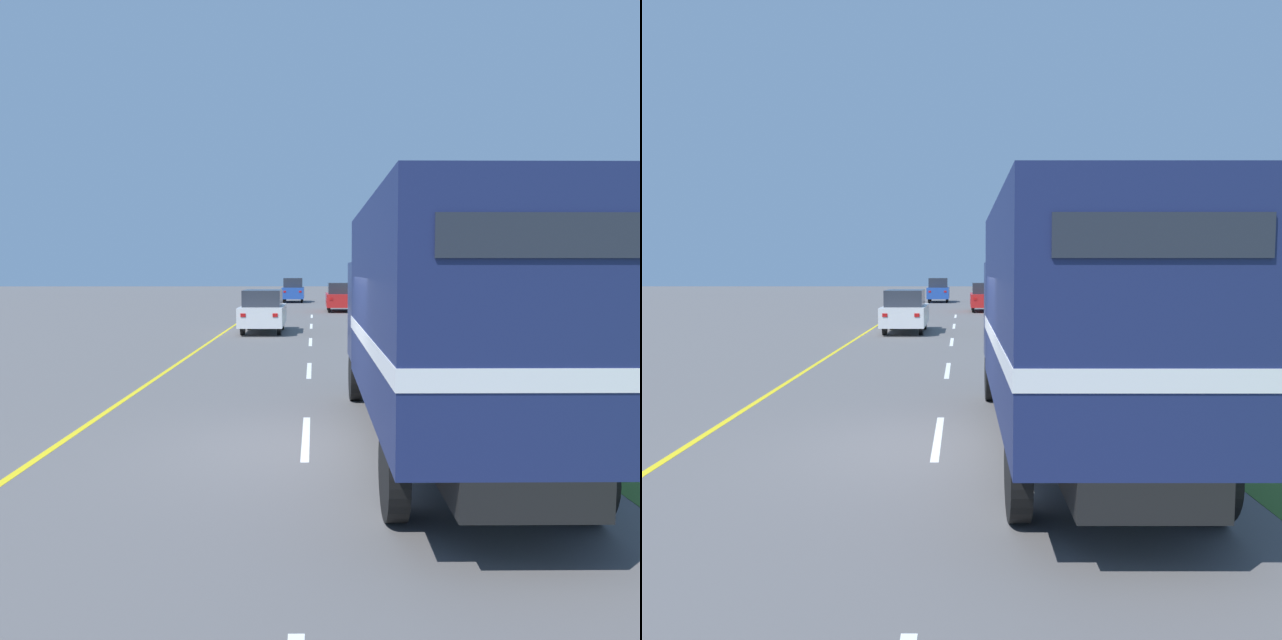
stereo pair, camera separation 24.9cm
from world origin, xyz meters
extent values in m
plane|color=#5B5959|center=(0.00, 0.00, 0.00)|extent=(200.00, 200.00, 0.00)
cube|color=#3D6628|center=(13.70, 19.84, 0.00)|extent=(20.00, 67.70, 0.01)
cube|color=yellow|center=(-3.70, 19.84, 0.00)|extent=(0.12, 67.70, 0.01)
cube|color=white|center=(0.00, 0.54, 0.00)|extent=(0.12, 2.60, 0.01)
cube|color=white|center=(0.00, 7.14, 0.00)|extent=(0.12, 2.60, 0.01)
cube|color=white|center=(0.00, 13.74, 0.00)|extent=(0.12, 2.60, 0.01)
cube|color=white|center=(0.00, 20.34, 0.00)|extent=(0.12, 2.60, 0.01)
cube|color=white|center=(0.00, 26.94, 0.00)|extent=(0.12, 2.60, 0.01)
cylinder|color=black|center=(0.95, 3.37, 0.50)|extent=(0.22, 1.00, 1.00)
cylinder|color=black|center=(2.97, 3.37, 0.50)|extent=(0.22, 1.00, 1.00)
cylinder|color=black|center=(0.95, -2.70, 0.50)|extent=(0.22, 1.00, 1.00)
cylinder|color=black|center=(2.97, -2.70, 0.50)|extent=(0.22, 1.00, 1.00)
cube|color=black|center=(1.96, 0.00, 0.68)|extent=(1.29, 8.11, 0.36)
cube|color=navy|center=(1.96, -1.05, 2.15)|extent=(2.35, 6.01, 2.59)
cube|color=white|center=(1.96, -1.05, 1.70)|extent=(2.37, 6.03, 0.20)
cube|color=#232833|center=(1.96, -4.07, 2.87)|extent=(1.76, 0.03, 0.36)
cube|color=navy|center=(1.96, 3.01, 1.81)|extent=(2.25, 2.10, 1.90)
cube|color=#283342|center=(1.96, 4.07, 2.05)|extent=(1.99, 0.03, 0.85)
cylinder|color=black|center=(-2.77, 18.68, 0.33)|extent=(0.16, 0.66, 0.66)
cylinder|color=black|center=(-1.29, 18.68, 0.33)|extent=(0.16, 0.66, 0.66)
cylinder|color=black|center=(-2.77, 16.17, 0.33)|extent=(0.16, 0.66, 0.66)
cylinder|color=black|center=(-1.29, 16.17, 0.33)|extent=(0.16, 0.66, 0.66)
cube|color=white|center=(-2.03, 17.42, 0.73)|extent=(1.80, 4.04, 0.80)
cube|color=#282D38|center=(-2.03, 17.26, 1.47)|extent=(1.55, 2.22, 0.68)
cube|color=red|center=(-2.66, 15.39, 0.87)|extent=(0.20, 0.03, 0.14)
cube|color=red|center=(-1.40, 15.39, 0.87)|extent=(0.20, 0.03, 0.14)
cylinder|color=black|center=(1.08, 32.67, 0.33)|extent=(0.16, 0.66, 0.66)
cylinder|color=black|center=(2.56, 32.67, 0.33)|extent=(0.16, 0.66, 0.66)
cylinder|color=black|center=(1.08, 30.20, 0.33)|extent=(0.16, 0.66, 0.66)
cylinder|color=black|center=(2.56, 30.20, 0.33)|extent=(0.16, 0.66, 0.66)
cube|color=red|center=(1.82, 31.44, 0.74)|extent=(1.80, 3.98, 0.83)
cube|color=#282D38|center=(1.82, 31.28, 1.51)|extent=(1.55, 2.19, 0.70)
cube|color=red|center=(1.19, 29.44, 0.89)|extent=(0.20, 0.03, 0.14)
cube|color=red|center=(2.45, 29.44, 0.89)|extent=(0.20, 0.03, 0.14)
cylinder|color=black|center=(-2.35, 45.00, 0.33)|extent=(0.16, 0.66, 0.66)
cylinder|color=black|center=(-0.88, 45.00, 0.33)|extent=(0.16, 0.66, 0.66)
cylinder|color=black|center=(-2.35, 42.39, 0.33)|extent=(0.16, 0.66, 0.66)
cylinder|color=black|center=(-0.88, 42.39, 0.33)|extent=(0.16, 0.66, 0.66)
cube|color=#234CAD|center=(-1.62, 43.69, 0.79)|extent=(1.80, 4.21, 0.92)
cube|color=#282D38|center=(-1.62, 43.52, 1.65)|extent=(1.55, 2.32, 0.78)
cube|color=red|center=(-2.25, 41.58, 0.95)|extent=(0.20, 0.03, 0.14)
cube|color=red|center=(-0.99, 41.58, 0.95)|extent=(0.20, 0.03, 0.14)
cylinder|color=#9E9EA3|center=(6.09, 6.16, 1.16)|extent=(0.09, 0.09, 2.32)
cylinder|color=#9E9EA3|center=(7.52, 6.16, 1.16)|extent=(0.09, 0.09, 2.32)
cube|color=brown|center=(6.80, 6.16, 1.61)|extent=(2.04, 0.06, 1.42)
cube|color=brown|center=(7.50, 6.16, 2.50)|extent=(0.65, 0.06, 0.32)
cube|color=silver|center=(6.80, 6.13, 1.61)|extent=(1.59, 0.02, 0.26)
cylinder|color=#4C3823|center=(12.30, 18.01, 0.85)|extent=(0.24, 0.24, 1.70)
sphere|color=#2D702D|center=(12.30, 18.01, 3.45)|extent=(4.39, 4.39, 4.39)
camera|label=1|loc=(0.13, -9.01, 2.58)|focal=35.00mm
camera|label=2|loc=(0.38, -9.01, 2.58)|focal=35.00mm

